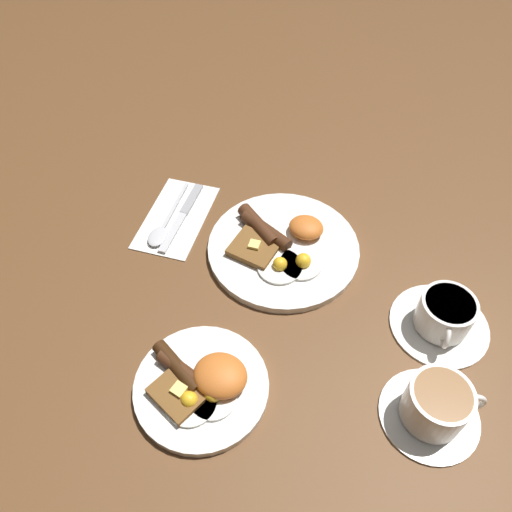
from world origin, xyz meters
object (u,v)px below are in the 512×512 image
(teacup_near, at_px, (443,317))
(teacup_far, at_px, (436,406))
(breakfast_plate_near, at_px, (282,246))
(breakfast_plate_far, at_px, (202,384))
(spoon, at_px, (161,230))
(knife, at_px, (184,213))

(teacup_near, relative_size, teacup_far, 1.11)
(breakfast_plate_near, distance_m, breakfast_plate_far, 0.31)
(breakfast_plate_near, height_order, breakfast_plate_far, breakfast_plate_far)
(spoon, bearing_deg, teacup_near, 82.43)
(teacup_near, distance_m, knife, 0.53)
(breakfast_plate_near, xyz_separation_m, knife, (0.22, -0.02, -0.01))
(breakfast_plate_far, relative_size, teacup_near, 1.26)
(breakfast_plate_far, bearing_deg, knife, -59.29)
(teacup_far, bearing_deg, breakfast_plate_far, 14.04)
(knife, bearing_deg, teacup_near, 77.86)
(breakfast_plate_near, bearing_deg, teacup_far, 144.12)
(breakfast_plate_near, bearing_deg, breakfast_plate_far, 85.95)
(knife, bearing_deg, teacup_far, 61.87)
(knife, bearing_deg, breakfast_plate_near, 82.17)
(teacup_near, relative_size, knife, 0.86)
(teacup_far, xyz_separation_m, knife, (0.53, -0.24, -0.03))
(teacup_far, bearing_deg, teacup_near, -86.80)
(breakfast_plate_far, bearing_deg, breakfast_plate_near, -94.05)
(teacup_near, bearing_deg, breakfast_plate_near, -11.68)
(spoon, bearing_deg, breakfast_plate_far, 33.08)
(teacup_near, bearing_deg, teacup_far, 93.20)
(spoon, bearing_deg, breakfast_plate_near, 94.85)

